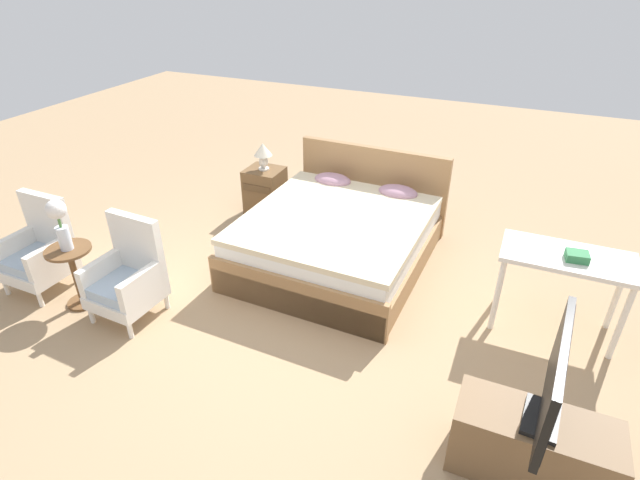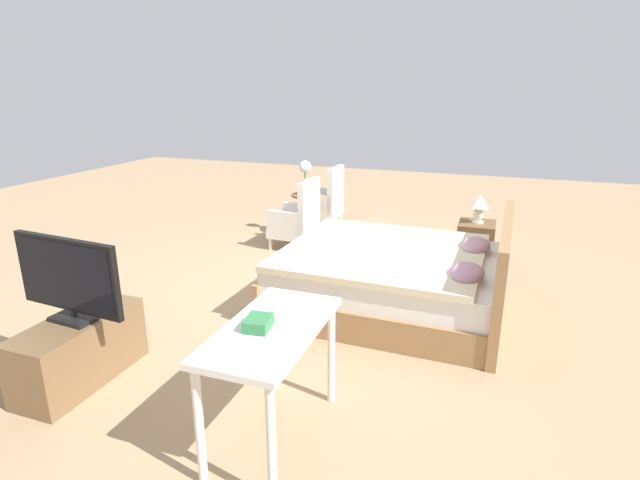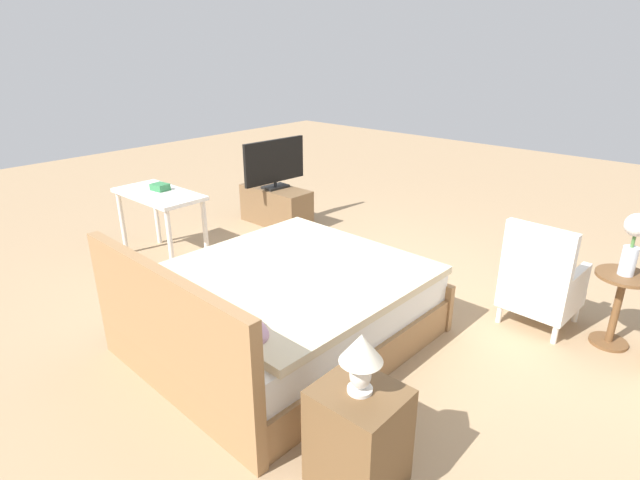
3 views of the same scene
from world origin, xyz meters
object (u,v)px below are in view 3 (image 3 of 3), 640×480
object	(u,v)px
tv_stand	(276,206)
table_lamp	(361,355)
armchair_by_window_right	(540,284)
vanity_desk	(160,203)
flower_vase	(634,238)
book_stack	(160,187)
tv_flatscreen	(275,163)
bed	(280,309)
side_table	(618,301)
nightstand	(358,437)

from	to	relation	value
tv_stand	table_lamp	bearing A→B (deg)	142.15
armchair_by_window_right	table_lamp	distance (m)	2.30
armchair_by_window_right	vanity_desk	bearing A→B (deg)	20.09
flower_vase	vanity_desk	distance (m)	4.30
flower_vase	table_lamp	world-z (taller)	flower_vase
flower_vase	vanity_desk	size ratio (longest dim) A/B	0.46
book_stack	table_lamp	bearing A→B (deg)	163.32
flower_vase	tv_flatscreen	distance (m)	3.98
bed	tv_flatscreen	bearing A→B (deg)	-43.09
armchair_by_window_right	side_table	world-z (taller)	armchair_by_window_right
side_table	flower_vase	xyz separation A→B (m)	(0.00, 0.00, 0.52)
nightstand	tv_stand	xyz separation A→B (m)	(3.30, -2.56, -0.05)
table_lamp	side_table	bearing A→B (deg)	-106.06
flower_vase	book_stack	bearing A→B (deg)	17.92
vanity_desk	book_stack	distance (m)	0.17
table_lamp	book_stack	world-z (taller)	table_lamp
bed	vanity_desk	xyz separation A→B (m)	(2.12, -0.31, 0.34)
armchair_by_window_right	table_lamp	bearing A→B (deg)	86.65
table_lamp	book_stack	size ratio (longest dim) A/B	1.77
bed	book_stack	bearing A→B (deg)	-9.58
armchair_by_window_right	vanity_desk	xyz separation A→B (m)	(3.52, 1.29, 0.27)
bed	vanity_desk	distance (m)	2.17
nightstand	tv_stand	distance (m)	4.17
armchair_by_window_right	table_lamp	world-z (taller)	armchair_by_window_right
tv_flatscreen	book_stack	distance (m)	1.54
side_table	vanity_desk	world-z (taller)	vanity_desk
tv_flatscreen	vanity_desk	distance (m)	1.60
bed	nightstand	distance (m)	1.43
tv_stand	book_stack	xyz separation A→B (m)	(0.14, 1.53, 0.55)
flower_vase	nightstand	xyz separation A→B (m)	(0.68, 2.36, -0.60)
nightstand	book_stack	distance (m)	3.62
armchair_by_window_right	flower_vase	world-z (taller)	flower_vase
armchair_by_window_right	book_stack	size ratio (longest dim) A/B	4.93
nightstand	bed	bearing A→B (deg)	-27.59
table_lamp	tv_flatscreen	xyz separation A→B (m)	(3.30, -2.56, 0.00)
bed	book_stack	distance (m)	2.25
bed	armchair_by_window_right	distance (m)	2.13
nightstand	table_lamp	size ratio (longest dim) A/B	1.78
flower_vase	table_lamp	bearing A→B (deg)	73.94
table_lamp	vanity_desk	distance (m)	3.53
tv_stand	vanity_desk	distance (m)	1.64
armchair_by_window_right	nightstand	distance (m)	2.27
tv_flatscreen	flower_vase	bearing A→B (deg)	177.11
vanity_desk	table_lamp	bearing A→B (deg)	163.95
table_lamp	tv_flatscreen	world-z (taller)	tv_flatscreen
bed	armchair_by_window_right	bearing A→B (deg)	-131.30
table_lamp	bed	bearing A→B (deg)	-27.61
armchair_by_window_right	flower_vase	size ratio (longest dim) A/B	1.93
side_table	nightstand	xyz separation A→B (m)	(0.68, 2.36, -0.08)
table_lamp	book_stack	xyz separation A→B (m)	(3.44, -1.03, -0.01)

